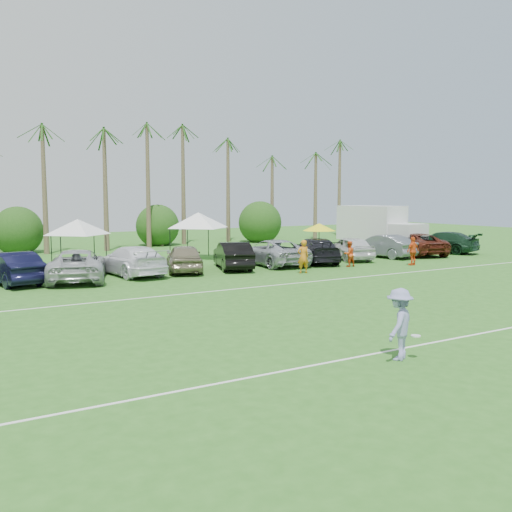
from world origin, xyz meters
TOP-DOWN VIEW (x-y plane):
  - ground at (0.00, 0.00)m, footprint 120.00×120.00m
  - field_lines at (0.00, 8.00)m, footprint 80.00×12.10m
  - palm_tree_4 at (-4.00, 38.00)m, footprint 2.40×2.40m
  - palm_tree_5 at (0.00, 38.00)m, footprint 2.40×2.40m
  - palm_tree_6 at (4.00, 38.00)m, footprint 2.40×2.40m
  - palm_tree_7 at (8.00, 38.00)m, footprint 2.40×2.40m
  - palm_tree_8 at (13.00, 38.00)m, footprint 2.40×2.40m
  - palm_tree_9 at (18.00, 38.00)m, footprint 2.40×2.40m
  - palm_tree_10 at (23.00, 38.00)m, footprint 2.40×2.40m
  - palm_tree_11 at (27.00, 38.00)m, footprint 2.40×2.40m
  - bush_tree_1 at (-6.00, 39.00)m, footprint 4.00×4.00m
  - bush_tree_2 at (6.00, 39.00)m, footprint 4.00×4.00m
  - bush_tree_3 at (16.00, 39.00)m, footprint 4.00×4.00m
  - sideline_player_a at (6.37, 16.95)m, footprint 0.79×0.60m
  - sideline_player_b at (10.69, 17.95)m, footprint 0.82×0.65m
  - sideline_player_c at (14.71, 16.36)m, footprint 1.13×0.56m
  - box_truck at (19.37, 24.36)m, footprint 3.78×7.48m
  - canopy_tent_left at (-3.92, 27.51)m, footprint 4.33×4.33m
  - canopy_tent_right at (4.52, 27.21)m, footprint 4.77×4.77m
  - market_umbrella at (11.32, 21.93)m, footprint 2.32×2.32m
  - frisbee_player at (-1.70, 1.25)m, footprint 1.48×1.26m
  - parked_car_1 at (-8.82, 21.29)m, footprint 2.71×5.33m
  - parked_car_2 at (-5.66, 20.73)m, footprint 4.43×6.58m
  - parked_car_3 at (-2.50, 21.28)m, footprint 2.88×5.97m
  - parked_car_4 at (0.65, 21.04)m, footprint 3.54×5.30m
  - parked_car_5 at (3.81, 20.79)m, footprint 3.30×5.38m
  - parked_car_6 at (6.97, 21.17)m, footprint 3.17×6.20m
  - parked_car_7 at (10.13, 20.80)m, footprint 4.25×6.23m
  - parked_car_8 at (13.28, 20.90)m, footprint 3.29×5.28m
  - parked_car_9 at (16.44, 20.97)m, footprint 2.44×5.28m
  - parked_car_10 at (19.60, 20.89)m, footprint 4.20×6.53m
  - parked_car_11 at (22.76, 21.04)m, footprint 4.08×6.22m

SIDE VIEW (x-z plane):
  - ground at x=0.00m, z-range 0.00..0.00m
  - field_lines at x=0.00m, z-range 0.00..0.01m
  - sideline_player_b at x=10.69m, z-range 0.00..1.63m
  - parked_car_1 at x=-8.82m, z-range 0.00..1.68m
  - parked_car_2 at x=-5.66m, z-range 0.00..1.68m
  - parked_car_3 at x=-2.50m, z-range 0.00..1.68m
  - parked_car_4 at x=0.65m, z-range 0.00..1.68m
  - parked_car_5 at x=3.81m, z-range 0.00..1.68m
  - parked_car_6 at x=6.97m, z-range 0.00..1.68m
  - parked_car_7 at x=10.13m, z-range 0.00..1.68m
  - parked_car_8 at x=13.28m, z-range 0.00..1.68m
  - parked_car_9 at x=16.44m, z-range 0.00..1.68m
  - parked_car_10 at x=19.60m, z-range 0.00..1.68m
  - parked_car_11 at x=22.76m, z-range 0.00..1.68m
  - sideline_player_c at x=14.71m, z-range 0.00..1.86m
  - sideline_player_a at x=6.37m, z-range 0.00..1.95m
  - frisbee_player at x=-1.70m, z-range 0.00..1.99m
  - bush_tree_1 at x=-6.00m, z-range -0.20..3.80m
  - bush_tree_2 at x=6.00m, z-range -0.20..3.80m
  - bush_tree_3 at x=16.00m, z-range -0.20..3.80m
  - box_truck at x=19.37m, z-range 0.13..3.81m
  - market_umbrella at x=11.32m, z-range 1.03..3.62m
  - canopy_tent_left at x=-3.92m, z-range 1.25..4.76m
  - canopy_tent_right at x=4.52m, z-range 1.38..5.25m
  - palm_tree_4 at x=-4.00m, z-range 3.03..11.93m
  - palm_tree_8 at x=13.00m, z-range 3.03..11.93m
  - palm_tree_5 at x=0.00m, z-range 3.40..13.30m
  - palm_tree_9 at x=18.00m, z-range 3.40..13.30m
  - palm_tree_6 at x=4.00m, z-range 3.76..14.66m
  - palm_tree_10 at x=23.00m, z-range 3.76..14.66m
  - palm_tree_7 at x=8.00m, z-range 4.11..16.01m
  - palm_tree_11 at x=27.00m, z-range 4.11..16.01m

